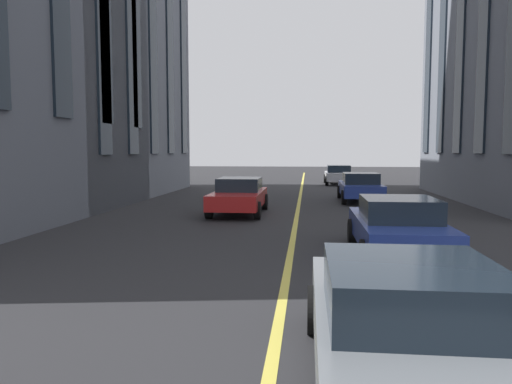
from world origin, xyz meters
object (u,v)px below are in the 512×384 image
car_white_trailing (338,174)px  car_blue_mid (360,187)px  car_blue_near (397,226)px  car_grey_oncoming (407,325)px  car_red_parked_a (239,195)px

car_white_trailing → car_blue_mid: (-11.71, -0.31, 0.00)m
car_blue_near → car_grey_oncoming: same height
car_white_trailing → car_red_parked_a: bearing=164.0°
car_white_trailing → car_grey_oncoming: size_ratio=1.00×
car_blue_mid → car_red_parked_a: (-5.01, 5.10, 0.00)m
car_blue_near → car_red_parked_a: size_ratio=1.00×
car_blue_mid → car_red_parked_a: same height
car_blue_near → car_grey_oncoming: (-6.41, 1.05, 0.00)m
car_red_parked_a → car_grey_oncoming: bearing=-165.0°
car_blue_mid → car_grey_oncoming: (-18.49, 1.50, 0.00)m
car_blue_mid → car_blue_near: bearing=177.9°
car_blue_mid → car_grey_oncoming: same height
car_red_parked_a → car_grey_oncoming: (-13.48, -3.60, 0.00)m
car_white_trailing → car_grey_oncoming: same height
car_blue_mid → car_white_trailing: bearing=1.5°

